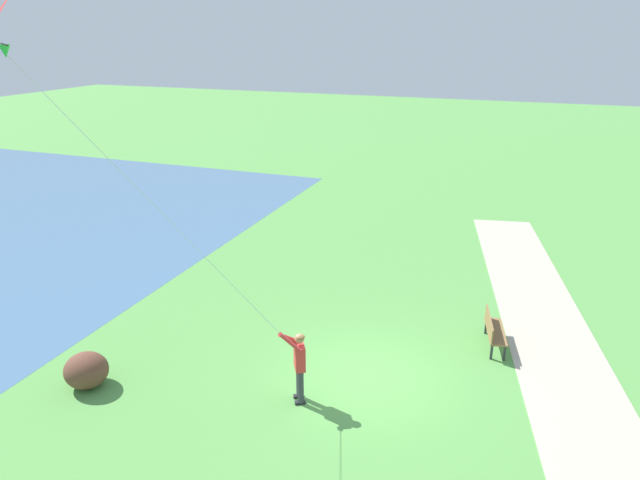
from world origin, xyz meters
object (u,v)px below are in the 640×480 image
(park_bench_near_walkway, at_px, (493,329))
(person_kite_flyer, at_px, (299,361))
(lakeside_shrub, at_px, (86,370))
(flying_kite, at_px, (20,25))

(park_bench_near_walkway, bearing_deg, person_kite_flyer, 45.68)
(lakeside_shrub, bearing_deg, flying_kite, 131.41)
(lakeside_shrub, bearing_deg, person_kite_flyer, -165.90)
(park_bench_near_walkway, bearing_deg, lakeside_shrub, 30.68)
(person_kite_flyer, xyz_separation_m, park_bench_near_walkway, (-3.95, -4.04, -0.54))
(person_kite_flyer, relative_size, flying_kite, 0.27)
(person_kite_flyer, relative_size, park_bench_near_walkway, 1.17)
(park_bench_near_walkway, xyz_separation_m, lakeside_shrub, (8.91, 5.29, -0.08))
(person_kite_flyer, bearing_deg, flying_kite, 29.59)
(person_kite_flyer, distance_m, flying_kite, 8.45)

